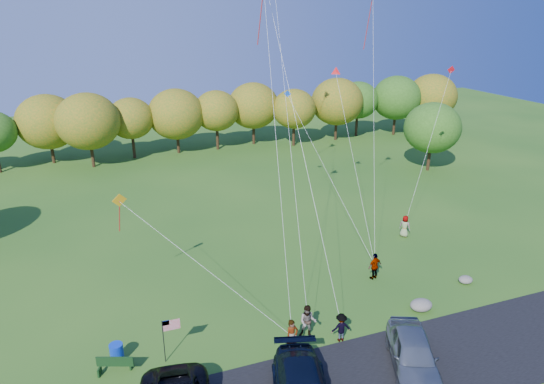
{
  "coord_description": "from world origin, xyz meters",
  "views": [
    {
      "loc": [
        -9.73,
        -19.59,
        16.49
      ],
      "look_at": [
        -0.22,
        6.0,
        6.23
      ],
      "focal_mm": 32.0,
      "sensor_mm": 36.0,
      "label": 1
    }
  ],
  "objects": [
    {
      "name": "boulder_near",
      "position": [
        6.87,
        0.03,
        0.34
      ],
      "size": [
        1.35,
        1.06,
        0.68
      ],
      "primitive_type": "ellipsoid",
      "color": "gray",
      "rests_on": "ground"
    },
    {
      "name": "park_bench",
      "position": [
        -10.23,
        0.79,
        0.53
      ],
      "size": [
        1.71,
        0.88,
        0.98
      ],
      "rotation": [
        0.0,
        0.0,
        -0.36
      ],
      "color": "black",
      "rests_on": "ground"
    },
    {
      "name": "trash_barrel",
      "position": [
        -10.11,
        1.62,
        0.5
      ],
      "size": [
        0.67,
        0.67,
        1.0
      ],
      "primitive_type": "cylinder",
      "color": "#0C33BD",
      "rests_on": "ground"
    },
    {
      "name": "flag_assembly",
      "position": [
        -7.6,
        0.76,
        1.79
      ],
      "size": [
        0.89,
        0.58,
        2.4
      ],
      "color": "black",
      "rests_on": "ground"
    },
    {
      "name": "flyer_d",
      "position": [
        6.2,
        4.08,
        0.92
      ],
      "size": [
        1.14,
        0.67,
        1.83
      ],
      "primitive_type": "imported",
      "rotation": [
        0.0,
        0.0,
        3.36
      ],
      "color": "#4C4C59",
      "rests_on": "ground"
    },
    {
      "name": "flyer_e",
      "position": [
        11.75,
        8.76,
        0.87
      ],
      "size": [
        0.94,
        1.01,
        1.73
      ],
      "primitive_type": "imported",
      "rotation": [
        0.0,
        0.0,
        2.2
      ],
      "color": "#4C4C59",
      "rests_on": "ground"
    },
    {
      "name": "boulder_far",
      "position": [
        11.44,
        1.54,
        0.24
      ],
      "size": [
        0.93,
        0.77,
        0.48
      ],
      "primitive_type": "ellipsoid",
      "color": "gray",
      "rests_on": "ground"
    },
    {
      "name": "treeline",
      "position": [
        2.01,
        35.99,
        4.59
      ],
      "size": [
        76.4,
        27.39,
        7.99
      ],
      "color": "#3D2A16",
      "rests_on": "ground"
    },
    {
      "name": "ground",
      "position": [
        0.0,
        0.0,
        0.0
      ],
      "size": [
        140.0,
        140.0,
        0.0
      ],
      "primitive_type": "plane",
      "color": "#265618",
      "rests_on": "ground"
    },
    {
      "name": "flyer_a",
      "position": [
        -1.66,
        -0.8,
        0.96
      ],
      "size": [
        0.79,
        0.62,
        1.92
      ],
      "primitive_type": "imported",
      "rotation": [
        0.0,
        0.0,
        0.25
      ],
      "color": "#4C4C59",
      "rests_on": "ground"
    },
    {
      "name": "flyer_b",
      "position": [
        -0.38,
        0.09,
        0.95
      ],
      "size": [
        1.16,
        1.08,
        1.9
      ],
      "primitive_type": "imported",
      "rotation": [
        0.0,
        0.0,
        -0.51
      ],
      "color": "#4C4C59",
      "rests_on": "ground"
    },
    {
      "name": "minivan_silver",
      "position": [
        3.34,
        -4.02,
        0.94
      ],
      "size": [
        4.03,
        5.57,
        1.76
      ],
      "primitive_type": "imported",
      "rotation": [
        0.0,
        0.0,
        -0.43
      ],
      "color": "gray",
      "rests_on": "asphalt_lane"
    },
    {
      "name": "flyer_c",
      "position": [
        1.14,
        -0.8,
        0.81
      ],
      "size": [
        1.1,
        0.7,
        1.62
      ],
      "primitive_type": "imported",
      "rotation": [
        0.0,
        0.0,
        3.04
      ],
      "color": "#4C4C59",
      "rests_on": "ground"
    }
  ]
}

